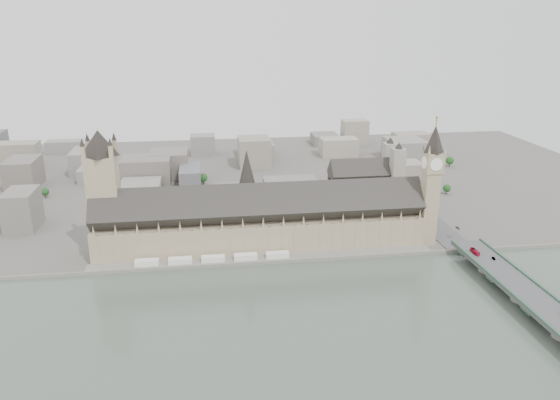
{
  "coord_description": "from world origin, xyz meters",
  "views": [
    {
      "loc": [
        -43.06,
        -394.22,
        179.64
      ],
      "look_at": [
        18.39,
        37.14,
        34.19
      ],
      "focal_mm": 35.0,
      "sensor_mm": 36.0,
      "label": 1
    }
  ],
  "objects": [
    {
      "name": "city_skyline_inland",
      "position": [
        0.0,
        245.0,
        19.0
      ],
      "size": [
        720.0,
        360.0,
        38.0
      ],
      "primitive_type": null,
      "color": "gray",
      "rests_on": "ground"
    },
    {
      "name": "bridge_parapets",
      "position": [
        162.0,
        -132.0,
        10.82
      ],
      "size": [
        25.0,
        235.0,
        1.15
      ],
      "primitive_type": null,
      "color": "#305741",
      "rests_on": "westminster_bridge"
    },
    {
      "name": "park_trees",
      "position": [
        -10.0,
        60.0,
        7.5
      ],
      "size": [
        110.0,
        30.0,
        15.0
      ],
      "primitive_type": null,
      "color": "#184319",
      "rests_on": "ground"
    },
    {
      "name": "river_terrace",
      "position": [
        0.0,
        -7.5,
        1.0
      ],
      "size": [
        270.0,
        15.0,
        2.0
      ],
      "primitive_type": "cube",
      "color": "slate",
      "rests_on": "ground"
    },
    {
      "name": "palace_of_westminster",
      "position": [
        0.0,
        19.7,
        22.71
      ],
      "size": [
        265.0,
        40.73,
        55.44
      ],
      "color": "tan",
      "rests_on": "ground"
    },
    {
      "name": "central_tower",
      "position": [
        -10.0,
        26.0,
        57.92
      ],
      "size": [
        13.0,
        13.0,
        48.0
      ],
      "color": "tan",
      "rests_on": "ground"
    },
    {
      "name": "river_thames",
      "position": [
        0.0,
        -165.0,
        0.0
      ],
      "size": [
        600.0,
        600.0,
        0.0
      ],
      "primitive_type": "plane",
      "color": "#4C5A4D",
      "rests_on": "ground"
    },
    {
      "name": "westminster_abbey",
      "position": [
        110.92,
        95.0,
        25.08
      ],
      "size": [
        68.0,
        36.0,
        64.0
      ],
      "color": "#A6A295",
      "rests_on": "ground"
    },
    {
      "name": "ground",
      "position": [
        0.0,
        0.0,
        0.0
      ],
      "size": [
        900.0,
        900.0,
        0.0
      ],
      "primitive_type": "plane",
      "color": "#595651",
      "rests_on": "ground"
    },
    {
      "name": "westminster_bridge",
      "position": [
        162.0,
        -87.5,
        5.12
      ],
      "size": [
        25.0,
        325.0,
        10.25
      ],
      "primitive_type": "cube",
      "color": "#474749",
      "rests_on": "ground"
    },
    {
      "name": "elizabeth_tower",
      "position": [
        138.0,
        8.0,
        58.09
      ],
      "size": [
        17.0,
        17.0,
        107.5
      ],
      "color": "tan",
      "rests_on": "ground"
    },
    {
      "name": "embankment_wall",
      "position": [
        0.0,
        -15.0,
        1.5
      ],
      "size": [
        600.0,
        1.5,
        3.0
      ],
      "primitive_type": "cube",
      "color": "slate",
      "rests_on": "ground"
    },
    {
      "name": "car_silver",
      "position": [
        165.64,
        -51.38,
        10.96
      ],
      "size": [
        2.2,
        4.48,
        1.41
      ],
      "primitive_type": "imported",
      "rotation": [
        0.0,
        0.0,
        -0.17
      ],
      "color": "gray",
      "rests_on": "westminster_bridge"
    },
    {
      "name": "terrace_tents",
      "position": [
        -40.0,
        -7.0,
        4.0
      ],
      "size": [
        118.0,
        7.0,
        4.0
      ],
      "color": "white",
      "rests_on": "river_terrace"
    },
    {
      "name": "car_approach",
      "position": [
        167.01,
        10.74,
        11.02
      ],
      "size": [
        2.9,
        5.53,
        1.53
      ],
      "primitive_type": "imported",
      "rotation": [
        0.0,
        0.0,
        0.15
      ],
      "color": "gray",
      "rests_on": "westminster_bridge"
    },
    {
      "name": "red_bus_north",
      "position": [
        156.79,
        -39.58,
        11.8
      ],
      "size": [
        2.63,
        11.15,
        3.1
      ],
      "primitive_type": "imported",
      "rotation": [
        0.0,
        0.0,
        -0.0
      ],
      "color": "red",
      "rests_on": "westminster_bridge"
    },
    {
      "name": "victoria_tower",
      "position": [
        -122.0,
        26.0,
        55.2
      ],
      "size": [
        30.0,
        30.0,
        100.0
      ],
      "color": "tan",
      "rests_on": "ground"
    }
  ]
}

